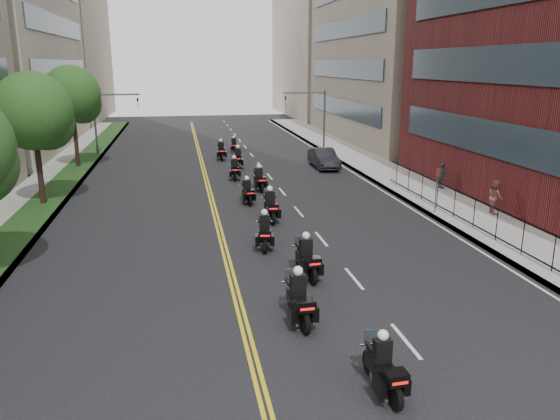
# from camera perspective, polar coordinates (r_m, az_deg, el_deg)

# --- Properties ---
(sidewalk_right) EXTENTS (4.00, 90.00, 0.15)m
(sidewalk_right) POSITION_cam_1_polar(r_m,az_deg,el_deg) (37.96, 13.42, 2.52)
(sidewalk_right) COLOR gray
(sidewalk_right) RESTS_ON ground
(sidewalk_left) EXTENTS (4.00, 90.00, 0.15)m
(sidewalk_left) POSITION_cam_1_polar(r_m,az_deg,el_deg) (35.88, -24.37, 0.86)
(sidewalk_left) COLOR gray
(sidewalk_left) RESTS_ON ground
(grass_strip) EXTENTS (2.00, 90.00, 0.04)m
(grass_strip) POSITION_cam_1_polar(r_m,az_deg,el_deg) (35.67, -23.14, 1.07)
(grass_strip) COLOR #183B15
(grass_strip) RESTS_ON sidewalk_left
(building_right_far) EXTENTS (15.00, 28.00, 26.00)m
(building_right_far) POSITION_cam_1_polar(r_m,az_deg,el_deg) (90.43, 5.69, 18.15)
(building_right_far) COLOR gray
(building_right_far) RESTS_ON ground
(building_left_far) EXTENTS (16.00, 28.00, 26.00)m
(building_left_far) POSITION_cam_1_polar(r_m,az_deg,el_deg) (89.00, -23.74, 17.06)
(building_left_far) COLOR gray
(building_left_far) RESTS_ON ground
(iron_fence) EXTENTS (0.05, 28.00, 1.50)m
(iron_fence) POSITION_cam_1_polar(r_m,az_deg,el_deg) (26.23, 22.85, -1.98)
(iron_fence) COLOR black
(iron_fence) RESTS_ON sidewalk_right
(street_trees) EXTENTS (4.40, 38.40, 7.98)m
(street_trees) POSITION_cam_1_polar(r_m,az_deg,el_deg) (28.71, -26.52, 7.66)
(street_trees) COLOR #331D16
(street_trees) RESTS_ON ground
(traffic_signal_right) EXTENTS (4.09, 0.20, 5.60)m
(traffic_signal_right) POSITION_cam_1_polar(r_m,az_deg,el_deg) (52.61, 3.65, 10.30)
(traffic_signal_right) COLOR #3F3F44
(traffic_signal_right) RESTS_ON ground
(traffic_signal_left) EXTENTS (4.09, 0.20, 5.60)m
(traffic_signal_left) POSITION_cam_1_polar(r_m,az_deg,el_deg) (51.43, -17.75, 9.52)
(traffic_signal_left) COLOR #3F3F44
(traffic_signal_left) RESTS_ON ground
(motorcycle_1) EXTENTS (0.56, 2.27, 1.67)m
(motorcycle_1) POSITION_cam_1_polar(r_m,az_deg,el_deg) (14.46, 10.78, -16.02)
(motorcycle_1) COLOR black
(motorcycle_1) RESTS_ON ground
(motorcycle_2) EXTENTS (0.59, 2.53, 1.86)m
(motorcycle_2) POSITION_cam_1_polar(r_m,az_deg,el_deg) (17.63, 2.00, -9.48)
(motorcycle_2) COLOR black
(motorcycle_2) RESTS_ON ground
(motorcycle_3) EXTENTS (0.64, 2.45, 1.80)m
(motorcycle_3) POSITION_cam_1_polar(r_m,az_deg,el_deg) (21.19, 2.82, -5.23)
(motorcycle_3) COLOR black
(motorcycle_3) RESTS_ON ground
(motorcycle_4) EXTENTS (0.73, 2.39, 1.77)m
(motorcycle_4) POSITION_cam_1_polar(r_m,az_deg,el_deg) (24.50, -1.62, -2.41)
(motorcycle_4) COLOR black
(motorcycle_4) RESTS_ON ground
(motorcycle_5) EXTENTS (0.58, 2.53, 1.87)m
(motorcycle_5) POSITION_cam_1_polar(r_m,az_deg,el_deg) (28.67, -1.01, 0.28)
(motorcycle_5) COLOR black
(motorcycle_5) RESTS_ON ground
(motorcycle_6) EXTENTS (0.58, 2.21, 1.63)m
(motorcycle_6) POSITION_cam_1_polar(r_m,az_deg,el_deg) (32.38, -3.43, 1.81)
(motorcycle_6) COLOR black
(motorcycle_6) RESTS_ON ground
(motorcycle_7) EXTENTS (0.58, 2.35, 1.73)m
(motorcycle_7) POSITION_cam_1_polar(r_m,az_deg,el_deg) (35.65, -2.18, 3.13)
(motorcycle_7) COLOR black
(motorcycle_7) RESTS_ON ground
(motorcycle_8) EXTENTS (0.55, 2.34, 1.72)m
(motorcycle_8) POSITION_cam_1_polar(r_m,az_deg,el_deg) (39.25, -4.77, 4.19)
(motorcycle_8) COLOR black
(motorcycle_8) RESTS_ON ground
(motorcycle_9) EXTENTS (0.72, 2.48, 1.84)m
(motorcycle_9) POSITION_cam_1_polar(r_m,az_deg,el_deg) (43.52, -4.42, 5.34)
(motorcycle_9) COLOR black
(motorcycle_9) RESTS_ON ground
(motorcycle_10) EXTENTS (0.55, 2.43, 1.80)m
(motorcycle_10) POSITION_cam_1_polar(r_m,az_deg,el_deg) (47.50, -6.17, 6.09)
(motorcycle_10) COLOR black
(motorcycle_10) RESTS_ON ground
(motorcycle_11) EXTENTS (0.47, 2.06, 1.53)m
(motorcycle_11) POSITION_cam_1_polar(r_m,az_deg,el_deg) (51.48, -4.82, 6.70)
(motorcycle_11) COLOR black
(motorcycle_11) RESTS_ON ground
(parked_sedan) EXTENTS (1.64, 4.65, 1.53)m
(parked_sedan) POSITION_cam_1_polar(r_m,az_deg,el_deg) (43.58, 4.60, 5.40)
(parked_sedan) COLOR black
(parked_sedan) RESTS_ON ground
(pedestrian_b) EXTENTS (0.85, 1.01, 1.84)m
(pedestrian_b) POSITION_cam_1_polar(r_m,az_deg,el_deg) (31.75, 21.60, 1.29)
(pedestrian_b) COLOR #9A5D54
(pedestrian_b) RESTS_ON sidewalk_right
(pedestrian_c) EXTENTS (0.48, 1.00, 1.66)m
(pedestrian_c) POSITION_cam_1_polar(r_m,az_deg,el_deg) (37.09, 16.55, 3.45)
(pedestrian_c) COLOR #47484F
(pedestrian_c) RESTS_ON sidewalk_right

